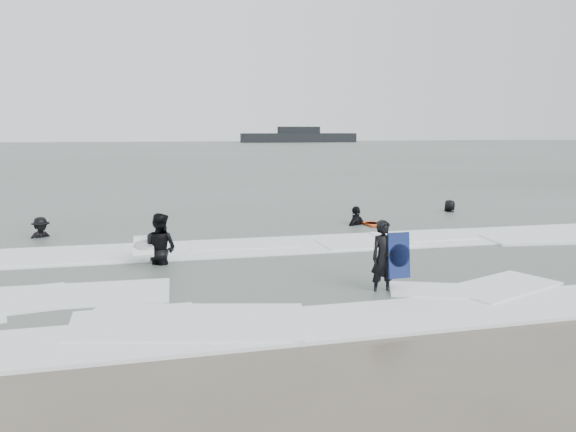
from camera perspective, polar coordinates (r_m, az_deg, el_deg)
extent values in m
plane|color=brown|center=(10.95, 6.08, -9.60)|extent=(320.00, 320.00, 0.00)
plane|color=#47544C|center=(89.93, -11.07, 6.42)|extent=(320.00, 320.00, 0.00)
imported|color=black|center=(12.15, 9.60, -7.81)|extent=(0.62, 0.44, 1.60)
imported|color=black|center=(14.83, -12.81, -4.88)|extent=(1.17, 1.11, 1.91)
imported|color=black|center=(19.43, -23.77, -2.20)|extent=(1.17, 1.02, 1.57)
imported|color=black|center=(20.40, 6.96, -1.03)|extent=(1.16, 1.02, 1.88)
imported|color=black|center=(24.37, 16.09, 0.29)|extent=(0.98, 0.96, 1.70)
cube|color=white|center=(10.41, 7.19, -10.41)|extent=(30.03, 2.32, 0.07)
cube|color=white|center=(16.53, -0.79, -3.11)|extent=(30.00, 2.60, 0.09)
cube|color=black|center=(156.68, 1.10, 7.95)|extent=(31.78, 5.68, 2.50)
cube|color=black|center=(156.67, 1.10, 8.74)|extent=(11.35, 3.41, 1.82)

